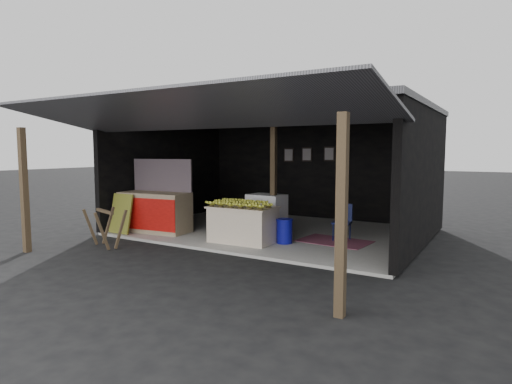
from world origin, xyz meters
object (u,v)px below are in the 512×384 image
Objects in this scene: sawhorse at (105,224)px; plastic_chair at (343,219)px; banana_table at (243,224)px; neighbor_stall at (155,210)px; white_crate at (267,214)px; water_barrel at (284,232)px.

plastic_chair is (4.15, 3.03, 0.03)m from sawhorse.
neighbor_stall reaches higher than banana_table.
plastic_chair is (4.29, 1.40, -0.06)m from neighbor_stall.
white_crate reaches higher than banana_table.
sawhorse is at bearing -146.93° from water_barrel.
banana_table is 2.93× the size of water_barrel.
water_barrel is at bearing 51.56° from sawhorse.
banana_table is 2.22m from plastic_chair.
white_crate is 0.53× the size of neighbor_stall.
sawhorse is at bearing -127.22° from white_crate.
neighbor_stall reaches higher than plastic_chair.
neighbor_stall is at bearing 179.88° from banana_table.
plastic_chair is (1.79, 1.31, 0.08)m from banana_table.
plastic_chair is at bearing 34.01° from banana_table.
banana_table is 1.62× the size of sawhorse.
white_crate is 1.08m from water_barrel.
banana_table reaches higher than water_barrel.
banana_table is 1.03m from white_crate.
neighbor_stall is at bearing 113.64° from sawhorse.
sawhorse is at bearing -149.37° from plastic_chair.
banana_table is 1.53× the size of white_crate.
neighbor_stall is 3.62× the size of water_barrel.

